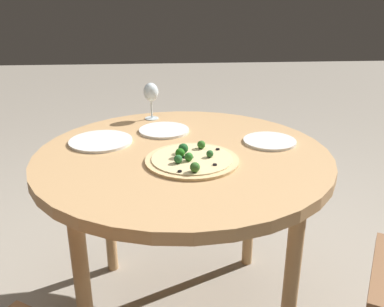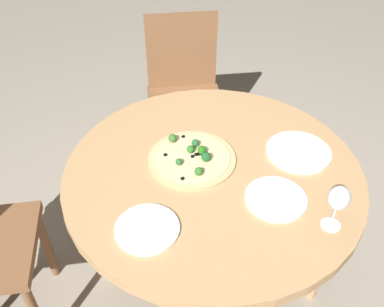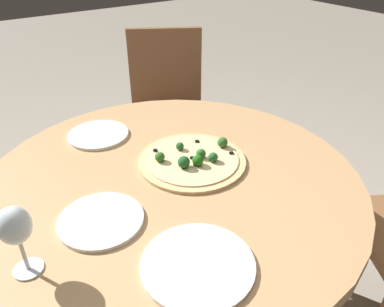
# 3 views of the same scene
# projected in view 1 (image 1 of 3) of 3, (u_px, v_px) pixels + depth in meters

# --- Properties ---
(dining_table) EXTENTS (1.06, 1.06, 0.73)m
(dining_table) POSITION_uv_depth(u_px,v_px,m) (183.00, 170.00, 1.55)
(dining_table) COLOR tan
(dining_table) RESTS_ON ground_plane
(pizza) EXTENTS (0.32, 0.32, 0.05)m
(pizza) POSITION_uv_depth(u_px,v_px,m) (192.00, 159.00, 1.44)
(pizza) COLOR tan
(pizza) RESTS_ON dining_table
(wine_glass) EXTENTS (0.07, 0.07, 0.16)m
(wine_glass) POSITION_uv_depth(u_px,v_px,m) (151.00, 93.00, 1.86)
(wine_glass) COLOR silver
(wine_glass) RESTS_ON dining_table
(plate_near) EXTENTS (0.24, 0.24, 0.01)m
(plate_near) POSITION_uv_depth(u_px,v_px,m) (101.00, 141.00, 1.62)
(plate_near) COLOR silver
(plate_near) RESTS_ON dining_table
(plate_far) EXTENTS (0.20, 0.20, 0.01)m
(plate_far) POSITION_uv_depth(u_px,v_px,m) (164.00, 130.00, 1.74)
(plate_far) COLOR silver
(plate_far) RESTS_ON dining_table
(plate_side) EXTENTS (0.20, 0.20, 0.01)m
(plate_side) POSITION_uv_depth(u_px,v_px,m) (270.00, 141.00, 1.62)
(plate_side) COLOR silver
(plate_side) RESTS_ON dining_table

